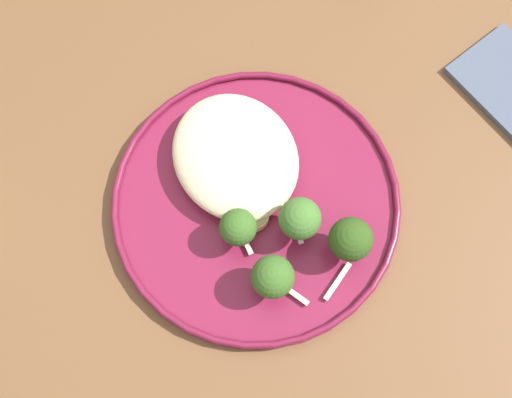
% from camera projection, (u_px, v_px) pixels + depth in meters
% --- Properties ---
extents(ground, '(6.00, 6.00, 0.00)m').
position_uv_depth(ground, '(261.00, 296.00, 1.37)').
color(ground, '#665B51').
extents(wooden_dining_table, '(1.40, 1.00, 0.74)m').
position_uv_depth(wooden_dining_table, '(265.00, 203.00, 0.74)').
color(wooden_dining_table, brown).
rests_on(wooden_dining_table, ground).
extents(dinner_plate, '(0.29, 0.29, 0.02)m').
position_uv_depth(dinner_plate, '(256.00, 202.00, 0.65)').
color(dinner_plate, maroon).
rests_on(dinner_plate, wooden_dining_table).
extents(noodle_bed, '(0.14, 0.12, 0.04)m').
position_uv_depth(noodle_bed, '(235.00, 156.00, 0.64)').
color(noodle_bed, beige).
rests_on(noodle_bed, dinner_plate).
extents(seared_scallop_right_edge, '(0.03, 0.03, 0.01)m').
position_uv_depth(seared_scallop_right_edge, '(268.00, 193.00, 0.64)').
color(seared_scallop_right_edge, '#E5C689').
rests_on(seared_scallop_right_edge, dinner_plate).
extents(seared_scallop_half_hidden, '(0.02, 0.02, 0.01)m').
position_uv_depth(seared_scallop_half_hidden, '(241.00, 180.00, 0.65)').
color(seared_scallop_half_hidden, '#DBB77A').
rests_on(seared_scallop_half_hidden, dinner_plate).
extents(seared_scallop_on_noodles, '(0.02, 0.02, 0.01)m').
position_uv_depth(seared_scallop_on_noodles, '(211.00, 137.00, 0.66)').
color(seared_scallop_on_noodles, beige).
rests_on(seared_scallop_on_noodles, dinner_plate).
extents(seared_scallop_large_seared, '(0.03, 0.03, 0.01)m').
position_uv_depth(seared_scallop_large_seared, '(234.00, 150.00, 0.66)').
color(seared_scallop_large_seared, '#DBB77A').
rests_on(seared_scallop_large_seared, dinner_plate).
extents(seared_scallop_rear_pale, '(0.03, 0.03, 0.01)m').
position_uv_depth(seared_scallop_rear_pale, '(253.00, 215.00, 0.63)').
color(seared_scallop_rear_pale, '#E5C689').
rests_on(seared_scallop_rear_pale, dinner_plate).
extents(seared_scallop_left_edge, '(0.03, 0.03, 0.01)m').
position_uv_depth(seared_scallop_left_edge, '(258.00, 170.00, 0.65)').
color(seared_scallop_left_edge, '#E5C689').
rests_on(seared_scallop_left_edge, dinner_plate).
extents(broccoli_floret_right_tilted, '(0.04, 0.04, 0.06)m').
position_uv_depth(broccoli_floret_right_tilted, '(273.00, 277.00, 0.59)').
color(broccoli_floret_right_tilted, '#89A356').
rests_on(broccoli_floret_right_tilted, dinner_plate).
extents(broccoli_floret_rear_charred, '(0.04, 0.04, 0.06)m').
position_uv_depth(broccoli_floret_rear_charred, '(297.00, 220.00, 0.61)').
color(broccoli_floret_rear_charred, '#89A356').
rests_on(broccoli_floret_rear_charred, dinner_plate).
extents(broccoli_floret_left_leaning, '(0.04, 0.04, 0.06)m').
position_uv_depth(broccoli_floret_left_leaning, '(351.00, 240.00, 0.60)').
color(broccoli_floret_left_leaning, '#89A356').
rests_on(broccoli_floret_left_leaning, dinner_plate).
extents(broccoli_floret_center_pile, '(0.04, 0.04, 0.05)m').
position_uv_depth(broccoli_floret_center_pile, '(238.00, 228.00, 0.61)').
color(broccoli_floret_center_pile, '#89A356').
rests_on(broccoli_floret_center_pile, dinner_plate).
extents(onion_sliver_curled_piece, '(0.02, 0.04, 0.00)m').
position_uv_depth(onion_sliver_curled_piece, '(338.00, 281.00, 0.62)').
color(onion_sliver_curled_piece, silver).
rests_on(onion_sliver_curled_piece, dinner_plate).
extents(onion_sliver_short_strip, '(0.04, 0.01, 0.00)m').
position_uv_depth(onion_sliver_short_strip, '(300.00, 223.00, 0.64)').
color(onion_sliver_short_strip, silver).
rests_on(onion_sliver_short_strip, dinner_plate).
extents(onion_sliver_long_sliver, '(0.05, 0.01, 0.00)m').
position_uv_depth(onion_sliver_long_sliver, '(242.00, 234.00, 0.64)').
color(onion_sliver_long_sliver, silver).
rests_on(onion_sliver_long_sliver, dinner_plate).
extents(onion_sliver_pale_crescent, '(0.05, 0.03, 0.00)m').
position_uv_depth(onion_sliver_pale_crescent, '(283.00, 286.00, 0.62)').
color(onion_sliver_pale_crescent, silver).
rests_on(onion_sliver_pale_crescent, dinner_plate).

